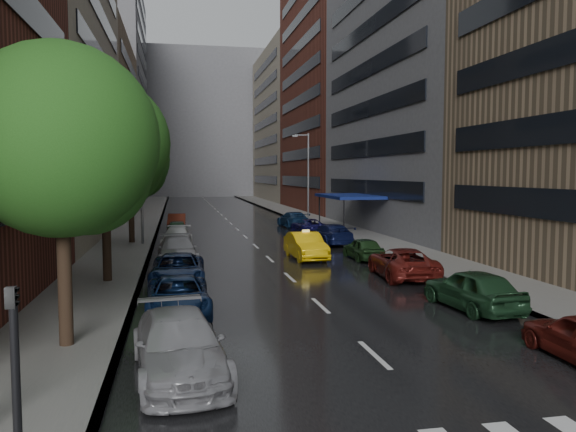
{
  "coord_description": "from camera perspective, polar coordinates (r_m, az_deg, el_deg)",
  "views": [
    {
      "loc": [
        -5.41,
        -10.7,
        5.12
      ],
      "look_at": [
        0.0,
        16.43,
        3.0
      ],
      "focal_mm": 35.0,
      "sensor_mm": 36.0,
      "label": 1
    }
  ],
  "objects": [
    {
      "name": "road",
      "position": [
        61.15,
        -6.17,
        -0.44
      ],
      "size": [
        14.0,
        140.0,
        0.01
      ],
      "primitive_type": "cube",
      "color": "black",
      "rests_on": "ground"
    },
    {
      "name": "tree_mid",
      "position": [
        27.09,
        -18.17,
        7.03
      ],
      "size": [
        5.93,
        5.93,
        9.46
      ],
      "color": "#382619",
      "rests_on": "ground"
    },
    {
      "name": "building_far",
      "position": [
        129.27,
        -8.96,
        9.16
      ],
      "size": [
        40.0,
        14.0,
        32.0
      ],
      "primitive_type": "cube",
      "color": "slate",
      "rests_on": "ground"
    },
    {
      "name": "tree_near",
      "position": [
        17.23,
        -22.11,
        7.08
      ],
      "size": [
        5.53,
        5.53,
        8.81
      ],
      "color": "#382619",
      "rests_on": "ground"
    },
    {
      "name": "awning",
      "position": [
        47.95,
        6.2,
        1.99
      ],
      "size": [
        4.0,
        8.0,
        3.12
      ],
      "color": "navy",
      "rests_on": "sidewalk_right"
    },
    {
      "name": "buildings_left",
      "position": [
        70.98,
        -19.42,
        12.95
      ],
      "size": [
        8.0,
        108.0,
        38.0
      ],
      "color": "maroon",
      "rests_on": "ground"
    },
    {
      "name": "sidewalk_right",
      "position": [
        62.59,
        2.07,
        -0.24
      ],
      "size": [
        4.0,
        140.0,
        0.15
      ],
      "primitive_type": "cube",
      "color": "gray",
      "rests_on": "ground"
    },
    {
      "name": "ground",
      "position": [
        13.04,
        15.11,
        -18.9
      ],
      "size": [
        220.0,
        220.0,
        0.0
      ],
      "primitive_type": "plane",
      "color": "gray",
      "rests_on": "ground"
    },
    {
      "name": "traffic_light",
      "position": [
        8.82,
        -25.9,
        -15.21
      ],
      "size": [
        0.18,
        0.15,
        3.45
      ],
      "color": "black",
      "rests_on": "sidewalk_left"
    },
    {
      "name": "street_lamp_left",
      "position": [
        40.76,
        -14.56,
        3.92
      ],
      "size": [
        1.74,
        0.22,
        9.0
      ],
      "color": "gray",
      "rests_on": "sidewalk_left"
    },
    {
      "name": "sidewalk_left",
      "position": [
        61.01,
        -14.61,
        -0.5
      ],
      "size": [
        4.0,
        140.0,
        0.15
      ],
      "primitive_type": "cube",
      "color": "gray",
      "rests_on": "ground"
    },
    {
      "name": "street_lamp_right",
      "position": [
        57.23,
        1.99,
        4.15
      ],
      "size": [
        1.74,
        0.22,
        9.0
      ],
      "color": "gray",
      "rests_on": "sidewalk_right"
    },
    {
      "name": "tree_far",
      "position": [
        41.72,
        -15.74,
        5.52
      ],
      "size": [
        5.56,
        5.56,
        8.86
      ],
      "color": "#382619",
      "rests_on": "ground"
    },
    {
      "name": "taxi",
      "position": [
        33.48,
        1.81,
        -3.04
      ],
      "size": [
        1.86,
        4.88,
        1.59
      ],
      "primitive_type": "imported",
      "rotation": [
        0.0,
        0.0,
        0.04
      ],
      "color": "#E5B20C",
      "rests_on": "ground"
    },
    {
      "name": "parked_cars_right",
      "position": [
        35.28,
        6.67,
        -2.8
      ],
      "size": [
        2.95,
        43.45,
        1.58
      ],
      "color": "#561611",
      "rests_on": "ground"
    },
    {
      "name": "parked_cars_left",
      "position": [
        30.26,
        -11.17,
        -4.05
      ],
      "size": [
        2.7,
        42.07,
        1.55
      ],
      "color": "gray",
      "rests_on": "ground"
    },
    {
      "name": "buildings_right",
      "position": [
        71.12,
        5.64,
        12.38
      ],
      "size": [
        8.05,
        109.1,
        36.0
      ],
      "color": "#937A5B",
      "rests_on": "ground"
    }
  ]
}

